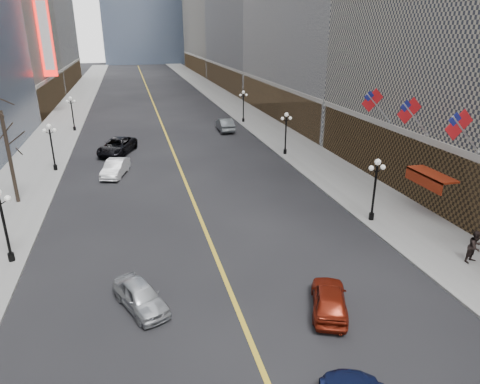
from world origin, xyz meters
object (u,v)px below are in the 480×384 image
car_nb_far (117,146)px  car_sb_far (225,125)px  streetlamp_east_2 (286,129)px  car_nb_mid (115,168)px  streetlamp_west_1 (3,218)px  streetlamp_west_3 (72,110)px  streetlamp_east_3 (243,103)px  car_nb_near (141,296)px  car_sb_mid (329,299)px  streetlamp_east_1 (375,183)px  streetlamp_west_2 (51,142)px

car_nb_far → car_sb_far: 16.22m
streetlamp_east_2 → car_nb_far: (-17.83, 5.06, -2.05)m
car_nb_far → car_nb_mid: bearing=-70.2°
streetlamp_west_1 → streetlamp_west_3: bearing=90.0°
streetlamp_east_3 → car_nb_far: (-17.83, -12.94, -2.05)m
streetlamp_east_3 → streetlamp_east_2: bearing=-90.0°
streetlamp_west_1 → car_nb_near: (7.23, -6.33, -2.23)m
car_nb_near → car_sb_mid: (8.86, -2.55, 0.02)m
streetlamp_east_3 → car_sb_mid: 45.56m
streetlamp_east_1 → streetlamp_east_3: bearing=90.0°
streetlamp_west_1 → car_nb_mid: 16.38m
streetlamp_west_2 → car_sb_far: bearing=33.8°
streetlamp_east_1 → streetlamp_east_3: size_ratio=1.00×
streetlamp_east_1 → streetlamp_west_3: 43.05m
car_sb_mid → streetlamp_west_3: bearing=-48.1°
car_nb_mid → car_nb_near: bearing=-70.7°
car_nb_far → car_sb_mid: size_ratio=1.51×
car_nb_mid → car_sb_far: 21.34m
streetlamp_east_3 → streetlamp_west_2: bearing=-142.7°
streetlamp_west_2 → streetlamp_west_1: bearing=-90.0°
streetlamp_west_3 → car_nb_mid: 21.67m
streetlamp_east_1 → car_nb_mid: streetlamp_east_1 is taller
car_nb_mid → car_nb_far: car_nb_far is taller
streetlamp_east_3 → streetlamp_west_3: same height
car_nb_far → car_sb_mid: (10.32, -31.95, -0.16)m
streetlamp_west_2 → car_sb_mid: bearing=-59.1°
streetlamp_east_3 → car_sb_mid: bearing=-99.5°
streetlamp_east_3 → streetlamp_west_3: bearing=180.0°
streetlamp_east_1 → streetlamp_east_2: same height
streetlamp_west_3 → car_nb_far: size_ratio=0.73×
streetlamp_east_2 → streetlamp_east_3: bearing=90.0°
car_nb_mid → car_sb_mid: (10.39, -24.09, -0.07)m
streetlamp_west_3 → streetlamp_east_3: bearing=0.0°
car_nb_far → car_sb_far: car_sb_far is taller
car_sb_far → streetlamp_east_3: bearing=-127.5°
streetlamp_west_1 → car_nb_far: bearing=76.0°
car_sb_far → car_nb_far: bearing=31.6°
streetlamp_east_3 → car_nb_mid: 27.52m
streetlamp_east_3 → car_sb_far: 6.44m
car_nb_far → streetlamp_west_3: bearing=134.3°
streetlamp_west_1 → car_nb_far: streetlamp_west_1 is taller
streetlamp_east_2 → car_nb_near: streetlamp_east_2 is taller
streetlamp_west_2 → car_nb_far: (5.77, 5.06, -2.05)m
car_sb_far → streetlamp_east_1: bearing=98.3°
streetlamp_east_3 → streetlamp_west_1: 43.05m
streetlamp_east_2 → streetlamp_west_3: (-23.60, 18.00, 0.00)m
streetlamp_east_1 → streetlamp_west_3: size_ratio=1.00×
streetlamp_west_1 → car_nb_near: streetlamp_west_1 is taller
streetlamp_east_2 → car_sb_mid: streetlamp_east_2 is taller
streetlamp_east_2 → streetlamp_west_2: same height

